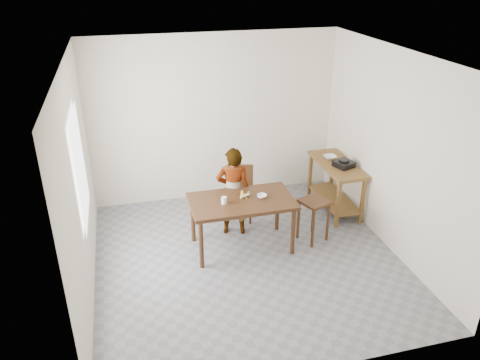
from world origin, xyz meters
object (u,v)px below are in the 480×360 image
object	(u,v)px
prep_counter	(335,186)
dining_chair	(240,194)
stool	(313,220)
dining_table	(242,224)
child	(233,192)

from	to	relation	value
prep_counter	dining_chair	bearing A→B (deg)	176.49
prep_counter	dining_chair	xyz separation A→B (m)	(-1.55, 0.09, 0.02)
dining_chair	stool	bearing A→B (deg)	-27.24
dining_table	prep_counter	distance (m)	1.86
dining_chair	stool	size ratio (longest dim) A/B	1.31
dining_table	stool	xyz separation A→B (m)	(1.04, -0.06, -0.06)
dining_table	dining_chair	distance (m)	0.81
dining_table	prep_counter	world-z (taller)	prep_counter
child	dining_chair	world-z (taller)	child
dining_chair	child	bearing A→B (deg)	-99.43
child	stool	size ratio (longest dim) A/B	2.12
prep_counter	child	world-z (taller)	child
stool	dining_table	bearing A→B (deg)	176.66
prep_counter	child	distance (m)	1.78
prep_counter	stool	size ratio (longest dim) A/B	1.90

